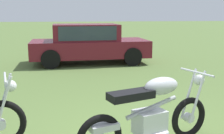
% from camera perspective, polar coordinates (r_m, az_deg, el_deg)
% --- Properties ---
extents(motorcycle_silver, '(1.98, 0.97, 1.02)m').
position_cam_1_polar(motorcycle_silver, '(3.76, 7.94, -9.66)').
color(motorcycle_silver, black).
rests_on(motorcycle_silver, ground).
extents(car_burgundy, '(4.28, 2.03, 1.43)m').
position_cam_1_polar(car_burgundy, '(10.18, -4.98, 5.28)').
color(car_burgundy, maroon).
rests_on(car_burgundy, ground).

